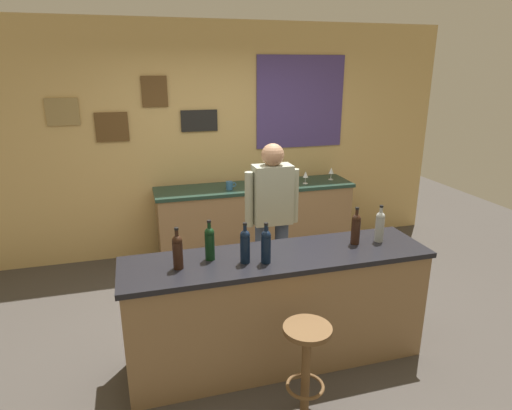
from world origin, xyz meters
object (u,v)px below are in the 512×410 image
(wine_bottle_a, at_px, (178,250))
(wine_glass_b, at_px, (306,175))
(bar_stool, at_px, (306,356))
(wine_glass_a, at_px, (279,173))
(wine_bottle_e, at_px, (356,228))
(wine_bottle_b, at_px, (210,242))
(wine_bottle_f, at_px, (380,225))
(wine_bottle_c, at_px, (245,245))
(wine_glass_c, at_px, (331,171))
(wine_bottle_d, at_px, (266,245))
(bartender, at_px, (272,215))
(coffee_mug, at_px, (230,185))

(wine_bottle_a, height_order, wine_glass_b, wine_bottle_a)
(bar_stool, relative_size, wine_bottle_a, 2.22)
(wine_glass_b, bearing_deg, wine_bottle_a, -131.65)
(wine_bottle_a, bearing_deg, wine_glass_a, 55.35)
(bar_stool, height_order, wine_glass_a, wine_glass_a)
(wine_bottle_e, height_order, wine_glass_b, wine_bottle_e)
(wine_bottle_b, relative_size, wine_glass_b, 1.97)
(wine_bottle_e, xyz_separation_m, wine_bottle_f, (0.21, -0.01, 0.00))
(wine_bottle_c, bearing_deg, wine_bottle_f, 4.57)
(wine_bottle_f, distance_m, wine_glass_a, 2.10)
(bar_stool, xyz_separation_m, wine_glass_c, (1.41, 2.68, 0.55))
(wine_bottle_a, xyz_separation_m, wine_glass_a, (1.49, 2.15, -0.05))
(wine_bottle_d, bearing_deg, wine_bottle_f, 7.68)
(bar_stool, bearing_deg, wine_bottle_a, 141.54)
(bartender, relative_size, wine_bottle_f, 5.29)
(wine_bottle_d, relative_size, wine_bottle_f, 1.00)
(wine_bottle_a, distance_m, wine_bottle_c, 0.48)
(wine_bottle_b, xyz_separation_m, wine_glass_b, (1.53, 1.90, -0.05))
(wine_bottle_d, bearing_deg, wine_bottle_b, 156.49)
(bartender, xyz_separation_m, wine_bottle_d, (-0.35, -0.94, 0.12))
(bartender, bearing_deg, wine_bottle_d, -110.52)
(bartender, distance_m, coffee_mug, 1.14)
(wine_bottle_e, relative_size, coffee_mug, 2.45)
(bartender, xyz_separation_m, coffee_mug, (-0.16, 1.13, 0.01))
(bartender, relative_size, wine_bottle_e, 5.29)
(wine_glass_b, bearing_deg, wine_bottle_b, -128.77)
(bartender, height_order, wine_bottle_f, bartender)
(bartender, relative_size, wine_glass_c, 10.45)
(wine_bottle_c, distance_m, wine_bottle_d, 0.15)
(wine_bottle_b, bearing_deg, wine_glass_a, 58.91)
(wine_glass_a, bearing_deg, bartender, -111.71)
(wine_bottle_d, xyz_separation_m, wine_bottle_e, (0.79, 0.14, 0.00))
(wine_bottle_b, relative_size, wine_glass_c, 1.97)
(wine_glass_b, bearing_deg, wine_bottle_e, -100.50)
(wine_glass_b, bearing_deg, wine_glass_c, 13.77)
(coffee_mug, bearing_deg, wine_bottle_a, -112.25)
(wine_bottle_f, height_order, wine_glass_a, wine_bottle_f)
(wine_glass_b, bearing_deg, wine_bottle_f, -94.31)
(bartender, height_order, wine_bottle_d, bartender)
(wine_bottle_d, distance_m, wine_bottle_f, 1.01)
(bartender, bearing_deg, wine_bottle_b, -133.23)
(wine_glass_c, bearing_deg, bar_stool, -117.84)
(wine_glass_a, bearing_deg, wine_bottle_f, -86.18)
(wine_bottle_a, height_order, wine_glass_a, wine_bottle_a)
(bar_stool, relative_size, wine_bottle_f, 2.22)
(bartender, relative_size, wine_bottle_d, 5.29)
(wine_bottle_e, xyz_separation_m, coffee_mug, (-0.60, 1.93, -0.11))
(wine_bottle_f, distance_m, coffee_mug, 2.10)
(bartender, height_order, wine_glass_c, bartender)
(wine_bottle_b, distance_m, wine_bottle_c, 0.27)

